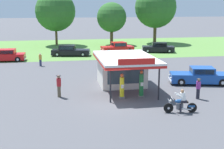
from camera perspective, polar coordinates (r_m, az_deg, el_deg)
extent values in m
plane|color=#4C4C51|center=(22.22, 0.20, -5.44)|extent=(300.00, 300.00, 0.00)
cube|color=#56843D|center=(51.38, -5.78, 4.96)|extent=(120.00, 24.00, 0.01)
cube|color=silver|center=(27.16, 1.75, 0.82)|extent=(3.84, 3.54, 2.64)
cube|color=#384C56|center=(25.47, 2.55, 0.13)|extent=(3.07, 0.05, 1.69)
cube|color=silver|center=(25.34, 2.51, 3.16)|extent=(4.54, 7.28, 0.16)
cube|color=red|center=(25.37, 2.51, 2.76)|extent=(4.54, 7.28, 0.18)
cube|color=red|center=(21.83, 4.57, 2.37)|extent=(2.69, 0.08, 0.44)
cylinder|color=black|center=(23.06, 8.65, -1.50)|extent=(0.12, 0.12, 2.64)
cylinder|color=black|center=(22.18, -0.30, -1.92)|extent=(0.12, 0.12, 2.64)
cube|color=slate|center=(23.67, 1.83, -4.17)|extent=(0.44, 0.44, 0.10)
cylinder|color=yellow|center=(23.45, 1.84, -2.30)|extent=(0.34, 0.34, 1.50)
cube|color=white|center=(23.26, 1.93, -2.23)|extent=(0.22, 0.02, 0.28)
sphere|color=orange|center=(23.23, 1.86, -0.17)|extent=(0.26, 0.26, 0.26)
cube|color=slate|center=(24.01, 5.38, -3.97)|extent=(0.44, 0.44, 0.10)
cylinder|color=#1E6B33|center=(23.77, 5.43, -1.90)|extent=(0.34, 0.34, 1.69)
cube|color=white|center=(23.58, 5.55, -1.81)|extent=(0.22, 0.02, 0.28)
sphere|color=orange|center=(23.54, 5.48, 0.42)|extent=(0.26, 0.26, 0.26)
cylinder|color=black|center=(20.73, 10.37, -6.09)|extent=(0.65, 0.19, 0.64)
cylinder|color=silver|center=(20.73, 10.37, -6.09)|extent=(0.17, 0.14, 0.16)
cylinder|color=black|center=(21.11, 14.54, -5.94)|extent=(0.65, 0.19, 0.64)
cylinder|color=silver|center=(21.11, 14.54, -5.94)|extent=(0.17, 0.14, 0.16)
ellipsoid|color=#1E4C8C|center=(20.74, 12.27, -4.82)|extent=(0.59, 0.31, 0.24)
cube|color=#59595E|center=(20.86, 12.35, -5.76)|extent=(0.47, 0.30, 0.36)
cube|color=black|center=(20.85, 13.20, -4.95)|extent=(0.51, 0.32, 0.10)
cylinder|color=silver|center=(20.66, 10.68, -5.35)|extent=(0.38, 0.12, 0.71)
cylinder|color=silver|center=(20.57, 11.05, -4.33)|extent=(0.13, 0.70, 0.04)
sphere|color=silver|center=(20.60, 10.76, -4.76)|extent=(0.16, 0.16, 0.16)
cube|color=#1E4C8C|center=(21.06, 14.42, -5.64)|extent=(0.46, 0.24, 0.12)
cylinder|color=silver|center=(20.88, 13.50, -6.21)|extent=(0.71, 0.18, 0.18)
cube|color=black|center=(20.81, 13.02, -4.80)|extent=(0.44, 0.39, 0.14)
cylinder|color=black|center=(20.74, 12.54, -6.00)|extent=(0.15, 0.25, 0.56)
cylinder|color=black|center=(21.03, 12.32, -5.73)|extent=(0.15, 0.25, 0.56)
cylinder|color=white|center=(20.71, 12.95, -3.97)|extent=(0.45, 0.37, 0.60)
sphere|color=#9E704C|center=(20.59, 12.84, -2.98)|extent=(0.22, 0.22, 0.22)
cylinder|color=white|center=(20.44, 12.46, -3.93)|extent=(0.54, 0.16, 0.31)
cylinder|color=white|center=(20.81, 12.19, -3.62)|extent=(0.54, 0.16, 0.31)
cube|color=#19479E|center=(28.73, 15.90, -0.54)|extent=(5.48, 2.98, 0.78)
cube|color=#19479E|center=(28.63, 16.31, 0.75)|extent=(2.30, 2.03, 0.55)
cube|color=#283847|center=(28.42, 14.41, 0.78)|extent=(0.37, 1.41, 0.44)
cube|color=#283847|center=(27.87, 16.67, 0.41)|extent=(1.65, 0.41, 0.42)
cube|color=#283847|center=(29.39, 15.97, 1.08)|extent=(1.65, 0.41, 0.42)
cube|color=silver|center=(28.33, 10.67, -1.01)|extent=(0.52, 1.73, 0.18)
sphere|color=white|center=(27.69, 10.83, -0.68)|extent=(0.18, 0.18, 0.18)
sphere|color=white|center=(28.82, 10.53, -0.14)|extent=(0.18, 0.18, 0.18)
cylinder|color=black|center=(27.62, 12.67, -1.39)|extent=(0.69, 0.35, 0.66)
cylinder|color=silver|center=(27.62, 12.67, -1.39)|extent=(0.34, 0.28, 0.30)
cylinder|color=black|center=(29.27, 12.13, -0.57)|extent=(0.69, 0.35, 0.66)
cylinder|color=silver|center=(29.27, 12.13, -0.57)|extent=(0.34, 0.28, 0.30)
cylinder|color=black|center=(28.42, 19.72, -1.44)|extent=(0.69, 0.35, 0.66)
cylinder|color=silver|center=(28.42, 19.72, -1.44)|extent=(0.34, 0.28, 0.30)
cylinder|color=black|center=(30.03, 18.81, -0.64)|extent=(0.69, 0.35, 0.66)
cylinder|color=silver|center=(30.03, 18.81, -0.64)|extent=(0.34, 0.28, 0.30)
cube|color=black|center=(46.51, 8.50, 4.74)|extent=(4.95, 2.92, 0.72)
cube|color=black|center=(46.44, 8.73, 5.51)|extent=(2.41, 2.10, 0.56)
cube|color=#283847|center=(46.36, 7.47, 5.54)|extent=(0.38, 1.44, 0.45)
cube|color=#283847|center=(45.64, 8.82, 5.38)|extent=(1.72, 0.44, 0.43)
cube|color=#283847|center=(47.25, 8.64, 5.64)|extent=(1.72, 0.44, 0.43)
cube|color=silver|center=(46.40, 5.59, 4.50)|extent=(0.53, 1.77, 0.18)
cube|color=silver|center=(46.81, 11.36, 4.38)|extent=(0.53, 1.77, 0.18)
sphere|color=white|center=(45.76, 5.61, 4.73)|extent=(0.18, 0.18, 0.18)
sphere|color=white|center=(46.95, 5.56, 4.94)|extent=(0.18, 0.18, 0.18)
cylinder|color=black|center=(45.55, 6.60, 4.36)|extent=(0.69, 0.35, 0.66)
cylinder|color=silver|center=(45.55, 6.60, 4.36)|extent=(0.34, 0.28, 0.30)
cylinder|color=black|center=(47.30, 6.49, 4.67)|extent=(0.69, 0.35, 0.66)
cylinder|color=silver|center=(47.30, 6.49, 4.67)|extent=(0.34, 0.28, 0.30)
cylinder|color=black|center=(45.84, 10.55, 4.28)|extent=(0.69, 0.35, 0.66)
cylinder|color=silver|center=(45.84, 10.55, 4.28)|extent=(0.34, 0.28, 0.30)
cylinder|color=black|center=(47.57, 10.30, 4.59)|extent=(0.69, 0.35, 0.66)
cylinder|color=silver|center=(47.57, 10.30, 4.59)|extent=(0.34, 0.28, 0.30)
cube|color=black|center=(43.19, -7.61, 4.14)|extent=(5.39, 2.72, 0.71)
cube|color=black|center=(43.16, -8.28, 4.99)|extent=(2.39, 1.96, 0.59)
cube|color=#283847|center=(43.02, -6.89, 5.00)|extent=(0.29, 1.41, 0.47)
cube|color=#283847|center=(43.94, -8.13, 5.13)|extent=(1.79, 0.35, 0.45)
cube|color=#283847|center=(42.39, -8.43, 4.84)|extent=(1.79, 0.35, 0.45)
cube|color=silver|center=(42.94, -4.15, 3.85)|extent=(0.43, 1.73, 0.18)
cube|color=silver|center=(43.65, -10.99, 3.80)|extent=(0.43, 1.73, 0.18)
sphere|color=white|center=(43.48, -4.08, 4.33)|extent=(0.18, 0.18, 0.18)
sphere|color=white|center=(42.33, -4.20, 4.09)|extent=(0.18, 0.18, 0.18)
cylinder|color=black|center=(43.85, -5.18, 4.06)|extent=(0.69, 0.31, 0.66)
cylinder|color=silver|center=(43.85, -5.18, 4.06)|extent=(0.33, 0.27, 0.30)
cylinder|color=black|center=(42.17, -5.40, 3.71)|extent=(0.69, 0.31, 0.66)
cylinder|color=silver|center=(42.17, -5.40, 3.71)|extent=(0.33, 0.27, 0.30)
cylinder|color=black|center=(44.32, -9.70, 4.02)|extent=(0.69, 0.31, 0.66)
cylinder|color=silver|center=(44.32, -9.70, 4.02)|extent=(0.33, 0.27, 0.30)
cylinder|color=black|center=(42.66, -10.08, 3.67)|extent=(0.69, 0.31, 0.66)
cylinder|color=silver|center=(42.66, -10.08, 3.67)|extent=(0.33, 0.27, 0.30)
cube|color=red|center=(45.77, 0.98, 4.77)|extent=(4.85, 2.47, 0.75)
cube|color=red|center=(45.74, 1.24, 5.62)|extent=(2.18, 1.93, 0.61)
cube|color=#283847|center=(45.45, 0.06, 5.58)|extent=(0.22, 1.50, 0.49)
cube|color=#283847|center=(44.95, 1.57, 5.49)|extent=(1.68, 0.23, 0.46)
cube|color=#283847|center=(46.53, 0.92, 5.75)|extent=(1.68, 0.23, 0.46)
cube|color=silver|center=(45.15, -1.88, 4.32)|extent=(0.34, 1.84, 0.18)
cube|color=silver|center=(46.57, 3.75, 4.56)|extent=(0.34, 1.84, 0.18)
sphere|color=white|center=(44.51, -1.69, 4.58)|extent=(0.18, 0.18, 0.18)
sphere|color=white|center=(45.69, -2.10, 4.79)|extent=(0.18, 0.18, 0.18)
cylinder|color=black|center=(44.48, -0.61, 4.24)|extent=(0.68, 0.28, 0.66)
cylinder|color=silver|center=(44.48, -0.61, 4.24)|extent=(0.32, 0.25, 0.30)
cylinder|color=black|center=(46.21, -1.24, 4.56)|extent=(0.68, 0.28, 0.66)
cylinder|color=silver|center=(46.21, -1.24, 4.56)|extent=(0.32, 0.25, 0.30)
cylinder|color=black|center=(45.46, 3.23, 4.40)|extent=(0.68, 0.28, 0.66)
cylinder|color=silver|center=(45.46, 3.23, 4.40)|extent=(0.32, 0.25, 0.30)
cylinder|color=black|center=(47.15, 2.47, 4.71)|extent=(0.68, 0.28, 0.66)
cylinder|color=silver|center=(47.15, 2.47, 4.71)|extent=(0.32, 0.25, 0.30)
cube|color=red|center=(41.00, -19.06, 3.12)|extent=(4.79, 1.99, 0.75)
cube|color=red|center=(40.86, -18.81, 4.05)|extent=(2.06, 1.68, 0.57)
cube|color=#283847|center=(40.09, -19.01, 3.88)|extent=(1.70, 0.09, 0.43)
cube|color=#283847|center=(41.63, -18.62, 4.21)|extent=(1.70, 0.09, 0.43)
cube|color=silver|center=(40.65, -15.72, 2.90)|extent=(0.18, 1.74, 0.18)
cylinder|color=black|center=(39.92, -16.99, 2.69)|extent=(0.67, 0.22, 0.66)
cylinder|color=silver|center=(39.92, -16.99, 2.69)|extent=(0.30, 0.23, 0.30)
cylinder|color=black|center=(41.59, -16.65, 3.10)|extent=(0.67, 0.22, 0.66)
cylinder|color=silver|center=(41.59, -16.65, 3.10)|extent=(0.30, 0.23, 0.30)
cylinder|color=black|center=(24.14, 15.56, -3.45)|extent=(0.26, 0.26, 0.79)
cylinder|color=#8C338C|center=(23.97, 15.66, -1.89)|extent=(0.34, 0.34, 0.56)
sphere|color=#9E704C|center=(23.87, 15.71, -0.99)|extent=(0.21, 0.21, 0.21)
cylinder|color=black|center=(23.86, 15.72, -0.82)|extent=(0.34, 0.34, 0.02)
cylinder|color=black|center=(32.81, 5.32, 1.25)|extent=(0.26, 0.26, 0.84)
cylinder|color=#B21E23|center=(32.67, 5.35, 2.48)|extent=(0.34, 0.34, 0.59)
sphere|color=tan|center=(32.60, 5.36, 3.19)|extent=(0.23, 0.23, 0.23)
cylinder|color=black|center=(32.59, 5.37, 3.33)|extent=(0.36, 0.36, 0.02)
cylinder|color=#2D3351|center=(36.57, -13.05, 2.12)|extent=(0.26, 0.26, 0.76)
cylinder|color=gold|center=(36.46, -13.10, 3.12)|extent=(0.34, 0.34, 0.54)
sphere|color=beige|center=(36.40, -13.13, 3.70)|extent=(0.21, 0.21, 0.21)
cylinder|color=brown|center=(24.07, -9.72, -3.11)|extent=(0.26, 0.26, 0.86)
cylinder|color=#B21E23|center=(23.88, -9.79, -1.41)|extent=(0.34, 0.34, 0.61)
sphere|color=#9E704C|center=(23.78, -9.83, -0.42)|extent=(0.23, 0.23, 0.23)
cylinder|color=black|center=(23.76, -9.84, -0.23)|extent=(0.37, 0.37, 0.02)
cylinder|color=brown|center=(54.91, -10.22, 7.03)|extent=(0.40, 0.40, 3.25)
sphere|color=#2D6028|center=(54.67, -10.40, 11.40)|extent=(6.83, 6.83, 6.83)
sphere|color=#2D6028|center=(55.03, -10.54, 10.69)|extent=(3.53, 3.53, 3.53)
cylinder|color=brown|center=(54.78, -0.08, 7.01)|extent=(0.54, 0.54, 2.85)
sphere|color=#2D6028|center=(54.54, -0.08, 10.52)|extent=(5.14, 5.14, 5.14)
cylinder|color=brown|center=(57.66, 7.90, 7.59)|extent=(0.58, 0.58, 3.67)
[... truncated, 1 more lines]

